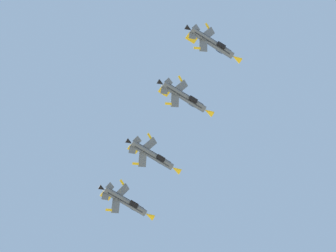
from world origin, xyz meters
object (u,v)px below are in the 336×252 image
fighter_jet_left_outer (213,44)px  fighter_jet_right_wing (185,98)px  fighter_jet_left_wing (153,156)px  fighter_jet_lead (126,202)px

fighter_jet_left_outer → fighter_jet_right_wing: bearing=175.9°
fighter_jet_right_wing → fighter_jet_left_outer: size_ratio=1.00×
fighter_jet_left_wing → fighter_jet_left_outer: fighter_jet_left_outer is taller
fighter_jet_lead → fighter_jet_left_wing: bearing=-0.2°
fighter_jet_right_wing → fighter_jet_left_outer: (8.49, -12.03, 1.85)m
fighter_jet_left_outer → fighter_jet_left_wing: bearing=176.1°
fighter_jet_right_wing → fighter_jet_lead: bearing=177.7°
fighter_jet_lead → fighter_jet_right_wing: size_ratio=1.00×
fighter_jet_lead → fighter_jet_right_wing: (18.21, -24.12, 2.29)m
fighter_jet_right_wing → fighter_jet_left_outer: 14.84m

